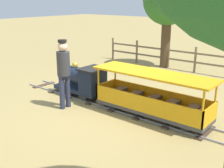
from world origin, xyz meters
TOP-DOWN VIEW (x-y plane):
  - ground_plane at (0.00, 0.00)m, footprint 60.00×60.00m
  - track at (0.00, -0.28)m, footprint 0.72×6.40m
  - locomotive at (0.00, 0.93)m, footprint 0.68×1.45m
  - passenger_car at (0.00, -1.18)m, footprint 0.78×2.70m
  - conductor_person at (-0.80, 0.70)m, footprint 0.30×0.30m
  - oak_tree_far at (4.40, 0.94)m, footprint 1.78×1.78m
  - fence_section at (4.35, -0.28)m, footprint 0.08×7.48m

SIDE VIEW (x-z plane):
  - ground_plane at x=0.00m, z-range 0.00..0.00m
  - track at x=0.00m, z-range 0.00..0.04m
  - passenger_car at x=0.00m, z-range -0.06..0.91m
  - fence_section at x=4.35m, z-range 0.03..0.93m
  - locomotive at x=0.00m, z-range -0.04..1.00m
  - conductor_person at x=-0.80m, z-range 0.15..1.77m
  - oak_tree_far at x=4.40m, z-range 0.72..4.06m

